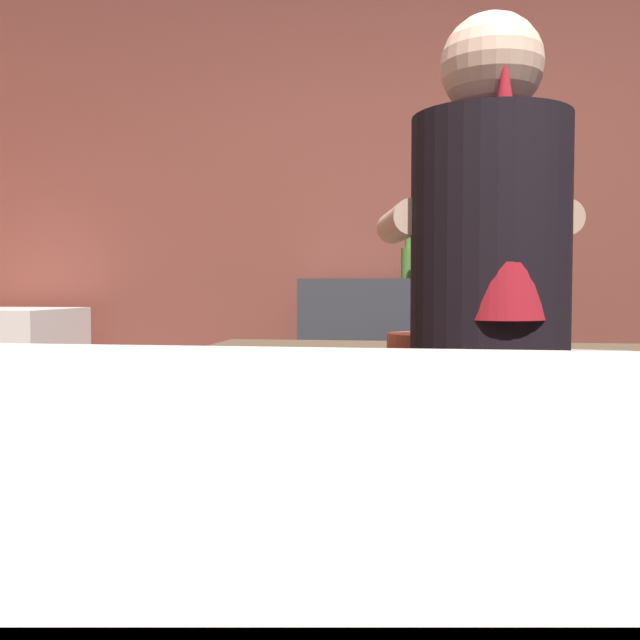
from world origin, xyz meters
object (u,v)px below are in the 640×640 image
at_px(bartender, 490,346).
at_px(bottle_vinegar, 408,262).
at_px(mini_fridge, 1,415).
at_px(mixing_bowl, 421,343).
at_px(chefs_knife, 583,351).
at_px(bottle_olive_oil, 420,261).

bearing_deg(bartender, bottle_vinegar, -3.14).
distance_m(mini_fridge, mixing_bowl, 2.32).
relative_size(bartender, bottle_vinegar, 8.21).
bearing_deg(chefs_knife, mixing_bowl, -162.91).
distance_m(mini_fridge, bottle_vinegar, 2.04).
bearing_deg(bottle_vinegar, chefs_knife, -69.10).
height_order(bartender, bottle_olive_oil, bartender).
xyz_separation_m(bartender, bottle_olive_oil, (-0.17, 1.62, 0.24)).
xyz_separation_m(mixing_bowl, bottle_olive_oil, (-0.02, 1.26, 0.26)).
bearing_deg(mixing_bowl, chefs_knife, 6.76).
distance_m(mini_fridge, bartender, 2.64).
height_order(mixing_bowl, chefs_knife, mixing_bowl).
height_order(mixing_bowl, bottle_olive_oil, bottle_olive_oil).
xyz_separation_m(mini_fridge, bartender, (2.12, -1.49, 0.48)).
xyz_separation_m(bartender, bottle_vinegar, (-0.23, 1.74, 0.24)).
bearing_deg(bottle_olive_oil, mini_fridge, -176.30).
bearing_deg(mixing_bowl, bottle_olive_oil, 90.98).
bearing_deg(chefs_knife, bartender, -114.07).
height_order(bartender, bottle_vinegar, bartender).
bearing_deg(chefs_knife, bottle_olive_oil, 120.72).
bearing_deg(bottle_olive_oil, bartender, -83.93).
relative_size(bartender, bottle_olive_oil, 8.42).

